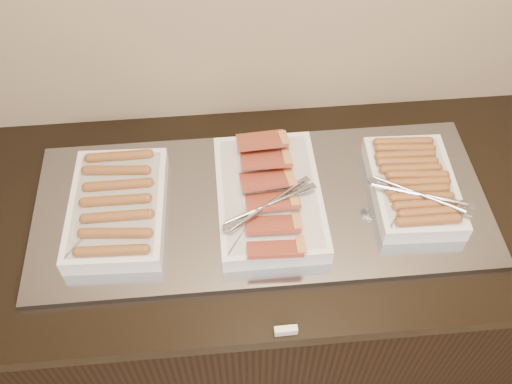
# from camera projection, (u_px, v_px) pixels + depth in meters

# --- Properties ---
(counter) EXTENTS (2.06, 0.76, 0.90)m
(counter) POSITION_uv_depth(u_px,v_px,m) (260.00, 288.00, 1.88)
(counter) COLOR black
(counter) RESTS_ON ground
(warming_tray) EXTENTS (1.20, 0.50, 0.02)m
(warming_tray) POSITION_uv_depth(u_px,v_px,m) (262.00, 205.00, 1.52)
(warming_tray) COLOR #9395A1
(warming_tray) RESTS_ON counter
(dish_left) EXTENTS (0.26, 0.37, 0.07)m
(dish_left) POSITION_uv_depth(u_px,v_px,m) (117.00, 207.00, 1.47)
(dish_left) COLOR silver
(dish_left) RESTS_ON warming_tray
(dish_center) EXTENTS (0.28, 0.43, 0.09)m
(dish_center) POSITION_uv_depth(u_px,v_px,m) (269.00, 197.00, 1.49)
(dish_center) COLOR silver
(dish_center) RESTS_ON warming_tray
(dish_right) EXTENTS (0.26, 0.33, 0.08)m
(dish_right) POSITION_uv_depth(u_px,v_px,m) (414.00, 185.00, 1.50)
(dish_right) COLOR silver
(dish_right) RESTS_ON warming_tray
(label_holder) EXTENTS (0.05, 0.02, 0.02)m
(label_holder) POSITION_uv_depth(u_px,v_px,m) (286.00, 330.00, 1.30)
(label_holder) COLOR silver
(label_holder) RESTS_ON counter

